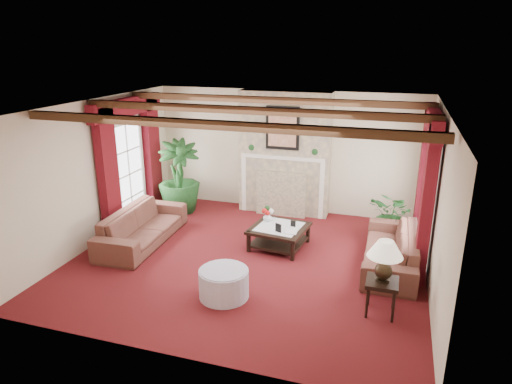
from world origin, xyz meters
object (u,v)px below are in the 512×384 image
(sofa_left, at_px, (142,221))
(coffee_table, at_px, (279,237))
(ottoman, at_px, (224,284))
(sofa_right, at_px, (391,243))
(side_table, at_px, (381,297))
(potted_palm, at_px, (180,192))

(sofa_left, bearing_deg, coffee_table, -79.58)
(sofa_left, xyz_separation_m, ottoman, (2.21, -1.39, -0.22))
(sofa_right, xyz_separation_m, side_table, (-0.08, -1.55, -0.17))
(sofa_left, bearing_deg, potted_palm, -0.13)
(coffee_table, distance_m, ottoman, 1.99)
(coffee_table, height_order, ottoman, ottoman)
(sofa_right, xyz_separation_m, coffee_table, (-2.01, 0.16, -0.23))
(potted_palm, distance_m, coffee_table, 2.88)
(sofa_right, bearing_deg, side_table, -3.53)
(coffee_table, distance_m, side_table, 2.59)
(side_table, bearing_deg, potted_palm, 147.67)
(sofa_left, height_order, potted_palm, potted_palm)
(sofa_left, height_order, side_table, sofa_left)
(sofa_left, bearing_deg, side_table, -106.54)
(sofa_right, bearing_deg, coffee_table, -95.17)
(coffee_table, bearing_deg, potted_palm, 163.24)
(coffee_table, xyz_separation_m, ottoman, (-0.34, -1.96, 0.02))
(sofa_right, distance_m, ottoman, 2.97)
(sofa_right, relative_size, potted_palm, 1.18)
(side_table, bearing_deg, coffee_table, 138.42)
(sofa_right, height_order, coffee_table, sofa_right)
(sofa_left, bearing_deg, sofa_right, -87.11)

